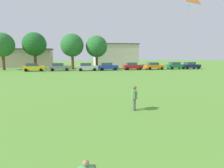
{
  "coord_description": "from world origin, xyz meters",
  "views": [
    {
      "loc": [
        -1.79,
        -0.23,
        3.57
      ],
      "look_at": [
        0.27,
        9.8,
        2.0
      ],
      "focal_mm": 31.54,
      "sensor_mm": 36.0,
      "label": 1
    }
  ],
  "objects_px": {
    "parked_car_orange_5": "(154,66)",
    "parked_car_green_6": "(175,66)",
    "parked_car_silver_2": "(87,67)",
    "tree_far_left": "(2,45)",
    "parked_car_navy_7": "(191,65)",
    "tree_far_right": "(97,47)",
    "tree_left": "(34,44)",
    "parked_car_red_4": "(132,66)",
    "parked_car_gray_1": "(59,67)",
    "adult_bystander": "(134,96)",
    "parked_car_yellow_0": "(34,67)",
    "tree_right": "(72,45)",
    "parked_car_blue_3": "(108,66)"
  },
  "relations": [
    {
      "from": "parked_car_red_4",
      "to": "tree_far_right",
      "type": "xyz_separation_m",
      "value": [
        -7.64,
        3.84,
        4.44
      ]
    },
    {
      "from": "parked_car_gray_1",
      "to": "parked_car_red_4",
      "type": "distance_m",
      "value": 16.09
    },
    {
      "from": "tree_right",
      "to": "parked_car_orange_5",
      "type": "bearing_deg",
      "value": -13.11
    },
    {
      "from": "parked_car_orange_5",
      "to": "tree_left",
      "type": "relative_size",
      "value": 0.5
    },
    {
      "from": "parked_car_yellow_0",
      "to": "parked_car_silver_2",
      "type": "distance_m",
      "value": 11.01
    },
    {
      "from": "parked_car_silver_2",
      "to": "tree_far_right",
      "type": "distance_m",
      "value": 6.69
    },
    {
      "from": "parked_car_gray_1",
      "to": "parked_car_blue_3",
      "type": "xyz_separation_m",
      "value": [
        10.41,
        -0.55,
        0.0
      ]
    },
    {
      "from": "parked_car_orange_5",
      "to": "parked_car_navy_7",
      "type": "height_order",
      "value": "same"
    },
    {
      "from": "parked_car_silver_2",
      "to": "parked_car_green_6",
      "type": "height_order",
      "value": "same"
    },
    {
      "from": "parked_car_red_4",
      "to": "tree_far_right",
      "type": "distance_m",
      "value": 9.64
    },
    {
      "from": "parked_car_silver_2",
      "to": "tree_far_left",
      "type": "bearing_deg",
      "value": 162.51
    },
    {
      "from": "parked_car_green_6",
      "to": "tree_left",
      "type": "relative_size",
      "value": 0.5
    },
    {
      "from": "parked_car_orange_5",
      "to": "parked_car_navy_7",
      "type": "relative_size",
      "value": 1.0
    },
    {
      "from": "parked_car_gray_1",
      "to": "tree_left",
      "type": "xyz_separation_m",
      "value": [
        -5.83,
        6.31,
        4.95
      ]
    },
    {
      "from": "adult_bystander",
      "to": "tree_far_right",
      "type": "bearing_deg",
      "value": 8.97
    },
    {
      "from": "adult_bystander",
      "to": "parked_car_blue_3",
      "type": "distance_m",
      "value": 31.38
    },
    {
      "from": "parked_car_gray_1",
      "to": "tree_right",
      "type": "bearing_deg",
      "value": 50.4
    },
    {
      "from": "parked_car_orange_5",
      "to": "parked_car_green_6",
      "type": "distance_m",
      "value": 5.55
    },
    {
      "from": "adult_bystander",
      "to": "parked_car_red_4",
      "type": "height_order",
      "value": "parked_car_red_4"
    },
    {
      "from": "parked_car_green_6",
      "to": "tree_far_right",
      "type": "bearing_deg",
      "value": 167.96
    },
    {
      "from": "adult_bystander",
      "to": "parked_car_yellow_0",
      "type": "height_order",
      "value": "parked_car_yellow_0"
    },
    {
      "from": "parked_car_yellow_0",
      "to": "tree_right",
      "type": "bearing_deg",
      "value": 22.25
    },
    {
      "from": "parked_car_blue_3",
      "to": "tree_far_left",
      "type": "height_order",
      "value": "tree_far_left"
    },
    {
      "from": "tree_right",
      "to": "parked_car_gray_1",
      "type": "bearing_deg",
      "value": -129.6
    },
    {
      "from": "parked_car_gray_1",
      "to": "parked_car_silver_2",
      "type": "distance_m",
      "value": 5.85
    },
    {
      "from": "adult_bystander",
      "to": "parked_car_navy_7",
      "type": "relative_size",
      "value": 0.37
    },
    {
      "from": "parked_car_blue_3",
      "to": "tree_far_right",
      "type": "height_order",
      "value": "tree_far_right"
    },
    {
      "from": "parked_car_red_4",
      "to": "parked_car_silver_2",
      "type": "bearing_deg",
      "value": -177.79
    },
    {
      "from": "parked_car_blue_3",
      "to": "parked_car_navy_7",
      "type": "height_order",
      "value": "same"
    },
    {
      "from": "parked_car_red_4",
      "to": "parked_car_navy_7",
      "type": "relative_size",
      "value": 1.0
    },
    {
      "from": "parked_car_orange_5",
      "to": "tree_far_left",
      "type": "height_order",
      "value": "tree_far_left"
    },
    {
      "from": "parked_car_yellow_0",
      "to": "tree_left",
      "type": "distance_m",
      "value": 7.94
    },
    {
      "from": "parked_car_navy_7",
      "to": "tree_far_right",
      "type": "relative_size",
      "value": 0.55
    },
    {
      "from": "parked_car_red_4",
      "to": "tree_far_left",
      "type": "distance_m",
      "value": 29.28
    },
    {
      "from": "parked_car_blue_3",
      "to": "parked_car_green_6",
      "type": "relative_size",
      "value": 1.0
    },
    {
      "from": "parked_car_blue_3",
      "to": "tree_far_right",
      "type": "relative_size",
      "value": 0.55
    },
    {
      "from": "tree_far_left",
      "to": "tree_right",
      "type": "height_order",
      "value": "tree_far_left"
    },
    {
      "from": "parked_car_gray_1",
      "to": "tree_far_left",
      "type": "relative_size",
      "value": 0.52
    },
    {
      "from": "parked_car_orange_5",
      "to": "parked_car_navy_7",
      "type": "distance_m",
      "value": 9.36
    },
    {
      "from": "adult_bystander",
      "to": "tree_far_left",
      "type": "bearing_deg",
      "value": 39.52
    },
    {
      "from": "tree_far_right",
      "to": "parked_car_gray_1",
      "type": "bearing_deg",
      "value": -158.76
    },
    {
      "from": "parked_car_yellow_0",
      "to": "tree_right",
      "type": "relative_size",
      "value": 0.52
    },
    {
      "from": "parked_car_silver_2",
      "to": "tree_right",
      "type": "bearing_deg",
      "value": 124.06
    },
    {
      "from": "parked_car_gray_1",
      "to": "tree_far_right",
      "type": "relative_size",
      "value": 0.55
    },
    {
      "from": "tree_far_left",
      "to": "tree_left",
      "type": "height_order",
      "value": "tree_left"
    },
    {
      "from": "parked_car_orange_5",
      "to": "adult_bystander",
      "type": "bearing_deg",
      "value": -115.58
    },
    {
      "from": "parked_car_red_4",
      "to": "tree_far_left",
      "type": "xyz_separation_m",
      "value": [
        -28.41,
        5.31,
        4.71
      ]
    },
    {
      "from": "parked_car_blue_3",
      "to": "tree_right",
      "type": "height_order",
      "value": "tree_right"
    },
    {
      "from": "parked_car_gray_1",
      "to": "tree_far_left",
      "type": "height_order",
      "value": "tree_far_left"
    },
    {
      "from": "parked_car_green_6",
      "to": "adult_bystander",
      "type": "bearing_deg",
      "value": -123.17
    }
  ]
}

